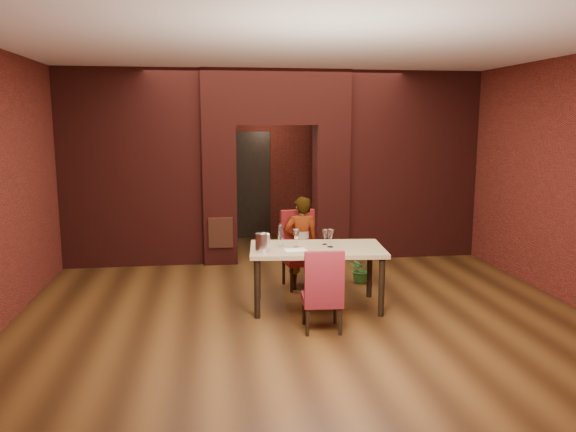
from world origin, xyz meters
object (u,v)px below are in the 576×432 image
chair_far (302,250)px  person_seated (301,243)px  chair_near (322,289)px  wine_glass_a (296,238)px  dining_table (317,277)px  water_bottle (281,235)px  wine_bucket (263,242)px  wine_glass_c (330,238)px  potted_plant (361,269)px  wine_glass_b (325,237)px

chair_far → person_seated: person_seated is taller
chair_near → wine_glass_a: size_ratio=4.19×
dining_table → water_bottle: 0.71m
person_seated → wine_bucket: (-0.64, -0.95, 0.23)m
wine_glass_c → water_bottle: size_ratio=0.78×
chair_near → water_bottle: (-0.35, 0.92, 0.45)m
potted_plant → chair_near: bearing=-117.9°
potted_plant → dining_table: bearing=-130.8°
chair_far → wine_glass_a: chair_far is taller
chair_near → wine_glass_a: 0.95m
potted_plant → wine_glass_b: bearing=-130.3°
person_seated → wine_glass_b: person_seated is taller
wine_glass_a → potted_plant: (1.12, 0.96, -0.69)m
chair_far → wine_glass_b: size_ratio=5.64×
chair_far → potted_plant: 0.97m
wine_glass_c → potted_plant: bearing=55.8°
chair_near → water_bottle: size_ratio=3.31×
chair_far → potted_plant: bearing=-1.5°
wine_bucket → water_bottle: 0.36m
dining_table → potted_plant: bearing=54.7°
wine_glass_a → potted_plant: bearing=40.7°
chair_near → wine_glass_c: wine_glass_c is taller
wine_glass_b → potted_plant: size_ratio=0.47×
dining_table → wine_bucket: (-0.70, -0.13, 0.50)m
dining_table → chair_far: size_ratio=1.53×
chair_far → wine_glass_c: 1.00m
chair_near → wine_glass_b: size_ratio=4.95×
wine_bucket → chair_far: bearing=57.5°
chair_near → dining_table: bearing=-93.1°
chair_near → person_seated: size_ratio=0.73×
dining_table → chair_near: 0.81m
wine_glass_a → water_bottle: 0.21m
person_seated → wine_glass_a: size_ratio=5.78×
wine_glass_a → potted_plant: 1.63m
wine_glass_c → wine_bucket: wine_glass_c is taller
wine_glass_a → dining_table: bearing=-7.1°
wine_glass_a → water_bottle: bearing=154.6°
chair_far → person_seated: bearing=-111.9°
dining_table → wine_glass_b: 0.53m
chair_far → wine_glass_a: (-0.21, -0.86, 0.35)m
chair_near → potted_plant: 2.05m
potted_plant → person_seated: bearing=-169.6°
wine_bucket → potted_plant: 2.04m
chair_far → wine_bucket: chair_far is taller
wine_glass_a → wine_glass_c: size_ratio=1.02×
wine_glass_a → water_bottle: size_ratio=0.79×
chair_far → wine_glass_c: chair_far is taller
wine_glass_a → water_bottle: water_bottle is taller
person_seated → wine_bucket: person_seated is taller
wine_glass_a → potted_plant: size_ratio=0.55×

